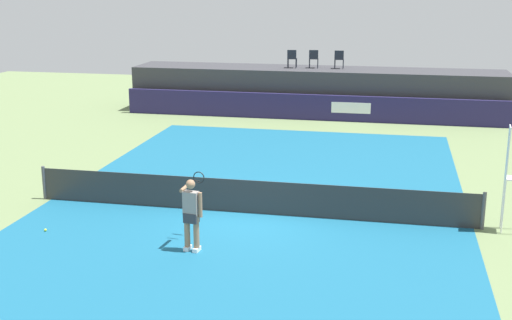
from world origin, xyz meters
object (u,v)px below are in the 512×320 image
Objects in this scene: tennis_ball at (45,230)px; spectator_chair_center at (339,59)px; umpire_chair at (510,172)px; spectator_chair_left at (314,58)px; net_post_near at (44,183)px; net_post_far at (483,211)px; tennis_player at (192,212)px; spectator_chair_far_left at (292,58)px.

spectator_chair_center is at bearing 71.64° from tennis_ball.
spectator_chair_center reaches higher than umpire_chair.
spectator_chair_left is 16.66m from net_post_near.
net_post_far is 7.55m from tennis_player.
net_post_near is (-5.01, -15.20, -2.19)m from spectator_chair_far_left.
net_post_near is 1.00× the size of net_post_far.
net_post_near reaches higher than tennis_ball.
spectator_chair_center is 18.45m from tennis_player.
net_post_near is 0.56× the size of tennis_player.
umpire_chair is 1.56× the size of tennis_player.
net_post_far is at bearing 22.67° from tennis_player.
net_post_far is 14.71× the size of tennis_ball.
spectator_chair_left is 0.89× the size of net_post_near.
spectator_chair_far_left is 13.06× the size of tennis_ball.
umpire_chair is (7.95, -15.19, -1.11)m from spectator_chair_far_left.
spectator_chair_left is 16.77m from net_post_far.
spectator_chair_left is (1.04, 0.17, 0.00)m from spectator_chair_far_left.
spectator_chair_far_left reaches higher than net_post_near.
spectator_chair_center is at bearing 108.42° from net_post_far.
tennis_player is (-0.60, -18.27, -1.73)m from spectator_chair_left.
tennis_ball is at bearing -101.67° from spectator_chair_far_left.
tennis_player is (0.44, -18.10, -1.73)m from spectator_chair_far_left.
net_post_far is at bearing -67.54° from spectator_chair_left.
net_post_near is at bearing -115.35° from spectator_chair_center.
net_post_far is at bearing -71.58° from spectator_chair_center.
spectator_chair_far_left is 0.89× the size of net_post_near.
tennis_player reaches higher than net_post_far.
tennis_player is (-7.51, -2.91, -0.63)m from umpire_chair.
umpire_chair reaches higher than tennis_ball.
spectator_chair_center is 17.15m from net_post_near.
spectator_chair_left is 1.23m from spectator_chair_center.
spectator_chair_center is 18.99m from tennis_ball.
net_post_near is at bearing -108.23° from spectator_chair_far_left.
spectator_chair_left reaches higher than umpire_chair.
spectator_chair_far_left is at bearing 115.94° from net_post_far.
umpire_chair is at bearing 0.04° from net_post_near.
spectator_chair_center is at bearing 110.29° from umpire_chair.
spectator_chair_center reaches higher than net_post_far.
spectator_chair_left is 18.64m from tennis_ball.
net_post_far is (5.12, -15.37, -2.19)m from spectator_chair_center.
umpire_chair is 1.22m from net_post_far.
net_post_far is at bearing -179.08° from umpire_chair.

